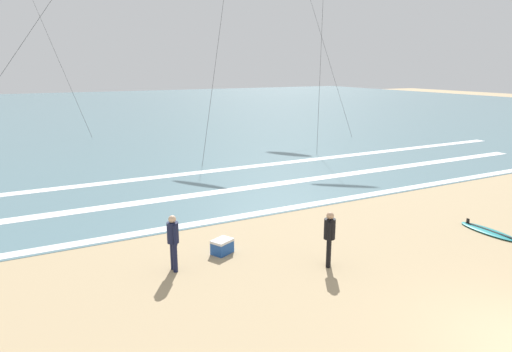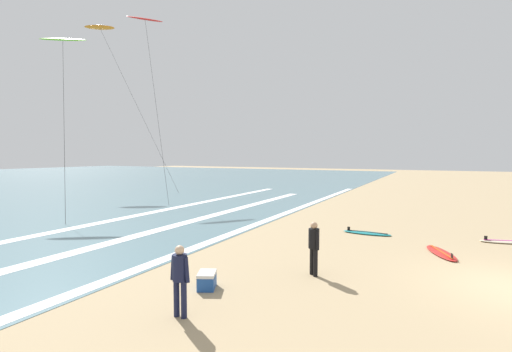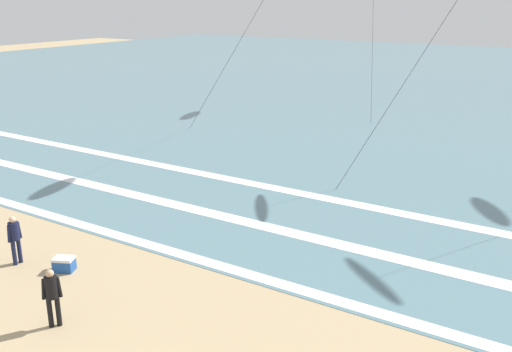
# 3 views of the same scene
# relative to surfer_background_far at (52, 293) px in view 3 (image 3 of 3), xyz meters

# --- Properties ---
(ocean_surface) EXTENTS (140.00, 90.00, 0.01)m
(ocean_surface) POSITION_rel_surfer_background_far_xyz_m (1.36, 49.62, -0.95)
(ocean_surface) COLOR slate
(ocean_surface) RESTS_ON ground
(wave_foam_shoreline) EXTENTS (49.99, 0.50, 0.01)m
(wave_foam_shoreline) POSITION_rel_surfer_background_far_xyz_m (2.53, 5.02, -0.94)
(wave_foam_shoreline) COLOR white
(wave_foam_shoreline) RESTS_ON ocean_surface
(wave_foam_mid_break) EXTENTS (41.20, 0.70, 0.01)m
(wave_foam_mid_break) POSITION_rel_surfer_background_far_xyz_m (-0.40, 8.51, -0.94)
(wave_foam_mid_break) COLOR white
(wave_foam_mid_break) RESTS_ON ocean_surface
(wave_foam_outer_break) EXTENTS (47.09, 0.69, 0.01)m
(wave_foam_outer_break) POSITION_rel_surfer_background_far_xyz_m (-0.00, 12.48, -0.94)
(wave_foam_outer_break) COLOR white
(wave_foam_outer_break) RESTS_ON ocean_surface
(surfer_background_far) EXTENTS (0.40, 0.45, 1.60)m
(surfer_background_far) POSITION_rel_surfer_background_far_xyz_m (0.00, 0.00, 0.00)
(surfer_background_far) COLOR black
(surfer_background_far) RESTS_ON ground
(surfer_left_far) EXTENTS (0.32, 0.51, 1.60)m
(surfer_left_far) POSITION_rel_surfer_background_far_xyz_m (-3.94, 1.75, 0.00)
(surfer_left_far) COLOR #141938
(surfer_left_far) RESTS_ON ground
(cooler_box) EXTENTS (0.75, 0.67, 0.44)m
(cooler_box) POSITION_rel_surfer_background_far_xyz_m (-2.30, 2.21, -0.74)
(cooler_box) COLOR #1E4C9E
(cooler_box) RESTS_ON ground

